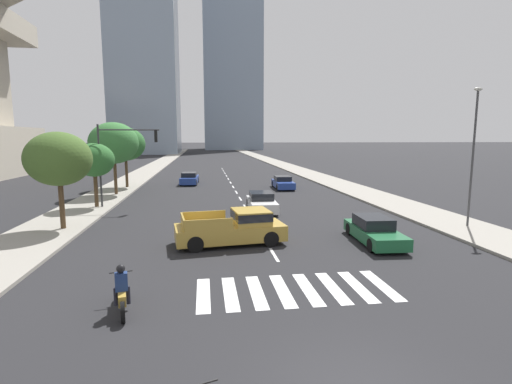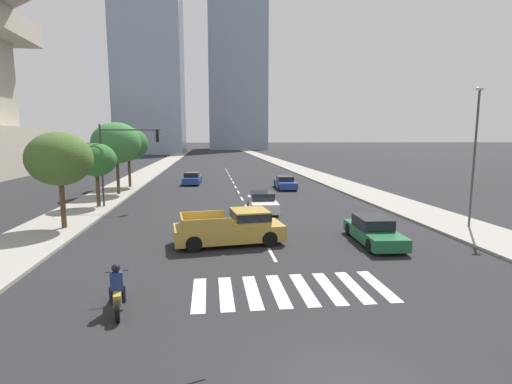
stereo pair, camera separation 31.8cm
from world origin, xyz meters
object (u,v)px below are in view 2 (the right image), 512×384
object	(u,v)px
sedan_blue_0	(192,179)
street_tree_fourth	(128,144)
traffic_signal_far	(123,151)
street_tree_nearest	(60,159)
street_tree_second	(96,160)
street_lamp_east	(475,148)
sedan_green_3	(374,231)
sedan_blue_1	(285,183)
motorcycle_lead	(117,292)
pickup_truck	(234,228)
sedan_white_2	(262,203)
street_tree_third	(116,143)

from	to	relation	value
sedan_blue_0	street_tree_fourth	world-z (taller)	street_tree_fourth
traffic_signal_far	street_tree_nearest	world-z (taller)	traffic_signal_far
sedan_blue_0	traffic_signal_far	distance (m)	15.35
street_tree_second	street_tree_fourth	bearing A→B (deg)	90.00
street_lamp_east	street_tree_second	size ratio (longest dim) A/B	1.67
sedan_green_3	sedan_blue_1	bearing A→B (deg)	-175.81
traffic_signal_far	street_tree_fourth	world-z (taller)	street_tree_fourth
sedan_green_3	street_tree_nearest	xyz separation A→B (m)	(-16.32, 4.62, 3.45)
motorcycle_lead	sedan_green_3	size ratio (longest dim) A/B	0.46
sedan_green_3	street_tree_nearest	distance (m)	17.31
pickup_truck	sedan_green_3	size ratio (longest dim) A/B	1.17
sedan_blue_0	street_tree_nearest	distance (m)	22.24
traffic_signal_far	street_tree_second	distance (m)	2.10
street_tree_nearest	street_tree_fourth	bearing A→B (deg)	90.00
sedan_white_2	street_tree_third	size ratio (longest dim) A/B	0.71
motorcycle_lead	sedan_blue_1	distance (m)	28.85
pickup_truck	street_tree_fourth	size ratio (longest dim) A/B	0.90
traffic_signal_far	street_tree_second	world-z (taller)	traffic_signal_far
traffic_signal_far	street_tree_third	size ratio (longest dim) A/B	0.94
traffic_signal_far	street_tree_fourth	xyz separation A→B (m)	(-1.98, 11.57, 0.28)
sedan_blue_0	street_lamp_east	distance (m)	29.19
sedan_blue_1	street_tree_second	xyz separation A→B (m)	(-15.96, -9.08, 2.99)
motorcycle_lead	street_tree_third	size ratio (longest dim) A/B	0.34
sedan_blue_0	traffic_signal_far	world-z (taller)	traffic_signal_far
pickup_truck	street_tree_fourth	xyz separation A→B (m)	(-9.41, 22.30, 3.74)
pickup_truck	street_tree_third	bearing A→B (deg)	111.63
street_tree_fourth	street_tree_third	bearing A→B (deg)	-90.00
sedan_white_2	street_tree_third	world-z (taller)	street_tree_third
street_tree_fourth	sedan_white_2	bearing A→B (deg)	-49.73
street_tree_third	street_tree_fourth	distance (m)	5.07
sedan_white_2	street_lamp_east	xyz separation A→B (m)	(11.09, -6.74, 4.04)
sedan_white_2	sedan_green_3	bearing A→B (deg)	27.69
pickup_truck	street_tree_nearest	xyz separation A→B (m)	(-9.41, 3.94, 3.23)
sedan_white_2	street_tree_nearest	size ratio (longest dim) A/B	0.85
street_tree_nearest	sedan_white_2	bearing A→B (deg)	19.59
pickup_truck	street_tree_nearest	distance (m)	10.70
sedan_blue_0	street_tree_second	xyz separation A→B (m)	(-6.28, -14.17, 2.96)
street_tree_third	street_tree_fourth	xyz separation A→B (m)	(-0.00, 5.06, -0.18)
sedan_blue_0	street_tree_second	size ratio (longest dim) A/B	0.99
street_tree_third	pickup_truck	bearing A→B (deg)	-61.38
sedan_green_3	street_tree_fourth	size ratio (longest dim) A/B	0.77
traffic_signal_far	street_lamp_east	bearing A→B (deg)	-23.76
street_tree_second	street_tree_fourth	distance (m)	11.51
traffic_signal_far	pickup_truck	bearing A→B (deg)	-55.30
street_tree_third	sedan_blue_1	bearing A→B (deg)	9.54
sedan_green_3	street_tree_fourth	bearing A→B (deg)	-141.43
street_lamp_east	street_tree_second	bearing A→B (deg)	157.85
sedan_blue_1	sedan_white_2	world-z (taller)	sedan_white_2
pickup_truck	street_tree_second	distance (m)	14.61
sedan_white_2	street_tree_fourth	xyz separation A→B (m)	(-11.95, 14.11, 3.93)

